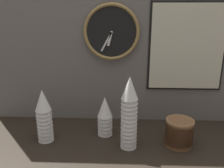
% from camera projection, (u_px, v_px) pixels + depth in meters
% --- Properties ---
extents(ground_plane, '(1.60, 0.56, 0.04)m').
position_uv_depth(ground_plane, '(119.00, 143.00, 1.28)').
color(ground_plane, black).
extents(wall_tiled_back, '(1.60, 0.03, 1.05)m').
position_uv_depth(wall_tiled_back, '(121.00, 35.00, 1.37)').
color(wall_tiled_back, slate).
rests_on(wall_tiled_back, ground_plane).
extents(cup_stack_center_right, '(0.08, 0.08, 0.37)m').
position_uv_depth(cup_stack_center_right, '(129.00, 113.00, 1.15)').
color(cup_stack_center_right, white).
rests_on(cup_stack_center_right, ground_plane).
extents(cup_stack_left, '(0.08, 0.08, 0.28)m').
position_uv_depth(cup_stack_left, '(44.00, 116.00, 1.22)').
color(cup_stack_left, white).
rests_on(cup_stack_left, ground_plane).
extents(cup_stack_center, '(0.08, 0.08, 0.22)m').
position_uv_depth(cup_stack_center, '(105.00, 116.00, 1.30)').
color(cup_stack_center, white).
rests_on(cup_stack_center, ground_plane).
extents(bowl_stack_right, '(0.14, 0.14, 0.14)m').
position_uv_depth(bowl_stack_right, '(179.00, 132.00, 1.20)').
color(bowl_stack_right, brown).
rests_on(bowl_stack_right, ground_plane).
extents(wall_clock, '(0.32, 0.03, 0.32)m').
position_uv_depth(wall_clock, '(111.00, 32.00, 1.33)').
color(wall_clock, black).
extents(menu_board, '(0.44, 0.01, 0.51)m').
position_uv_depth(menu_board, '(187.00, 47.00, 1.35)').
color(menu_board, black).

